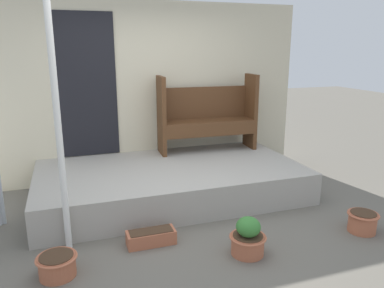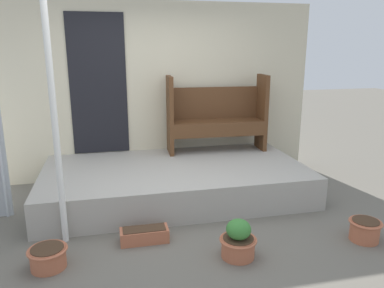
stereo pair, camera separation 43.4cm
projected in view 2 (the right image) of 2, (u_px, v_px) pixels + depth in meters
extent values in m
plane|color=#666056|center=(180.00, 226.00, 4.21)|extent=(24.00, 24.00, 0.00)
cube|color=#A8A399|center=(175.00, 181.00, 5.04)|extent=(3.43, 1.81, 0.41)
cube|color=beige|center=(163.00, 92.00, 5.64)|extent=(4.63, 0.06, 2.60)
cube|color=black|center=(98.00, 85.00, 5.37)|extent=(0.80, 0.02, 2.00)
cylinder|color=silver|center=(0.00, 156.00, 4.27)|extent=(0.04, 0.04, 1.50)
cylinder|color=white|center=(55.00, 127.00, 3.59)|extent=(0.06, 0.06, 2.42)
cube|color=#54331C|center=(170.00, 115.00, 5.47)|extent=(0.08, 0.40, 1.14)
cube|color=#54331C|center=(262.00, 112.00, 5.72)|extent=(0.08, 0.40, 1.14)
cube|color=#54331C|center=(217.00, 122.00, 5.62)|extent=(1.37, 0.45, 0.04)
cube|color=#54331C|center=(220.00, 131.00, 5.47)|extent=(1.35, 0.08, 0.17)
cube|color=#54331C|center=(214.00, 103.00, 5.73)|extent=(1.36, 0.09, 0.48)
cylinder|color=#B26042|center=(48.00, 258.00, 3.40)|extent=(0.32, 0.32, 0.19)
torus|color=#B26042|center=(47.00, 250.00, 3.38)|extent=(0.36, 0.36, 0.02)
cylinder|color=#422D1E|center=(47.00, 248.00, 3.38)|extent=(0.29, 0.29, 0.01)
cylinder|color=#B26042|center=(238.00, 248.00, 3.58)|extent=(0.32, 0.32, 0.19)
torus|color=#B26042|center=(238.00, 240.00, 3.56)|extent=(0.36, 0.36, 0.02)
cylinder|color=#422D1E|center=(238.00, 238.00, 3.55)|extent=(0.29, 0.29, 0.01)
ellipsoid|color=#387A33|center=(239.00, 229.00, 3.53)|extent=(0.24, 0.24, 0.19)
cylinder|color=#B26042|center=(365.00, 231.00, 3.88)|extent=(0.29, 0.29, 0.22)
torus|color=#B26042|center=(366.00, 222.00, 3.86)|extent=(0.33, 0.33, 0.02)
cylinder|color=#422D1E|center=(366.00, 221.00, 3.85)|extent=(0.27, 0.27, 0.01)
cube|color=#B26042|center=(144.00, 235.00, 3.86)|extent=(0.49, 0.20, 0.14)
cube|color=#422D1E|center=(144.00, 229.00, 3.84)|extent=(0.44, 0.17, 0.01)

